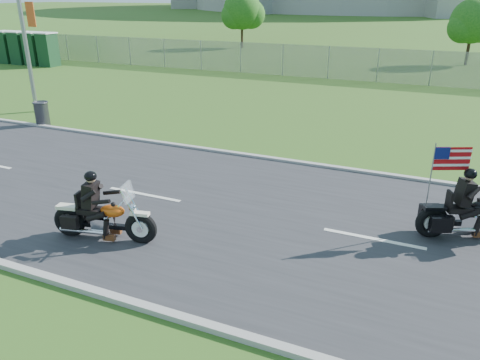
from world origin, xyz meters
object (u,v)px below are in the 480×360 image
at_px(motorcycle_lead, 102,219).
at_px(trash_can, 42,114).
at_px(motorcycle_follow, 471,214).
at_px(porta_toilet_b, 34,49).
at_px(porta_toilet_a, 48,50).
at_px(porta_toilet_c, 20,48).
at_px(porta_toilet_d, 6,48).

height_order(motorcycle_lead, trash_can, motorcycle_lead).
relative_size(motorcycle_follow, trash_can, 2.39).
relative_size(porta_toilet_b, motorcycle_lead, 0.97).
bearing_deg(trash_can, motorcycle_lead, -38.15).
relative_size(porta_toilet_a, motorcycle_lead, 0.97).
bearing_deg(motorcycle_follow, trash_can, 143.19).
height_order(porta_toilet_c, porta_toilet_d, same).
xyz_separation_m(porta_toilet_a, porta_toilet_b, (-1.40, 0.00, 0.00)).
bearing_deg(porta_toilet_b, motorcycle_lead, -41.35).
relative_size(porta_toilet_b, motorcycle_follow, 1.01).
bearing_deg(trash_can, porta_toilet_d, 142.11).
distance_m(porta_toilet_c, porta_toilet_d, 1.40).
distance_m(porta_toilet_c, motorcycle_lead, 30.36).
bearing_deg(porta_toilet_a, porta_toilet_c, 180.00).
bearing_deg(porta_toilet_d, motorcycle_lead, -37.98).
distance_m(porta_toilet_a, porta_toilet_d, 4.20).
relative_size(porta_toilet_a, porta_toilet_c, 1.00).
bearing_deg(porta_toilet_d, porta_toilet_a, 0.00).
bearing_deg(motorcycle_follow, porta_toilet_a, 125.17).
bearing_deg(motorcycle_follow, porta_toilet_c, 127.47).
xyz_separation_m(porta_toilet_c, motorcycle_follow, (30.67, -16.00, -0.59)).
xyz_separation_m(porta_toilet_a, motorcycle_lead, (20.58, -19.35, -0.64)).
height_order(porta_toilet_c, motorcycle_lead, porta_toilet_c).
distance_m(porta_toilet_d, trash_can, 20.69).
relative_size(porta_toilet_d, trash_can, 2.42).
bearing_deg(motorcycle_lead, motorcycle_follow, 11.89).
relative_size(porta_toilet_d, motorcycle_lead, 0.97).
distance_m(porta_toilet_a, motorcycle_lead, 28.26).
xyz_separation_m(motorcycle_lead, trash_can, (-8.47, 6.65, -0.03)).
xyz_separation_m(porta_toilet_b, motorcycle_lead, (21.98, -19.35, -0.64)).
height_order(porta_toilet_b, motorcycle_follow, porta_toilet_b).
bearing_deg(porta_toilet_c, porta_toilet_a, 0.00).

